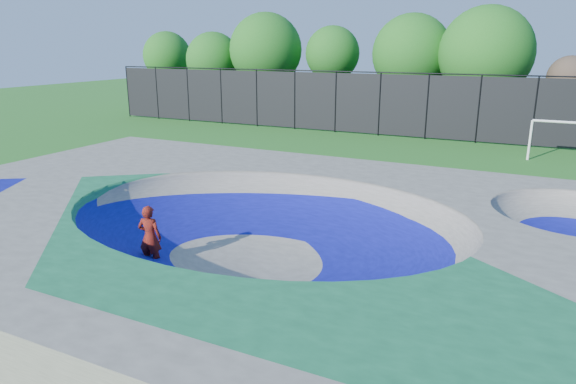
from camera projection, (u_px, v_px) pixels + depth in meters
name	position (u px, v px, depth m)	size (l,w,h in m)	color
ground	(264.00, 262.00, 13.91)	(120.00, 120.00, 0.00)	#1F621B
skate_deck	(264.00, 236.00, 13.71)	(22.00, 14.00, 1.50)	gray
skater	(150.00, 237.00, 13.30)	(0.63, 0.41, 1.72)	red
skateboard	(152.00, 267.00, 13.53)	(0.78, 0.22, 0.05)	black
soccer_goal	(565.00, 134.00, 25.24)	(3.15, 0.12, 2.08)	white
fence	(427.00, 105.00, 31.47)	(48.09, 0.09, 4.04)	black
treeline	(471.00, 54.00, 34.30)	(53.41, 7.83, 8.14)	#423221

